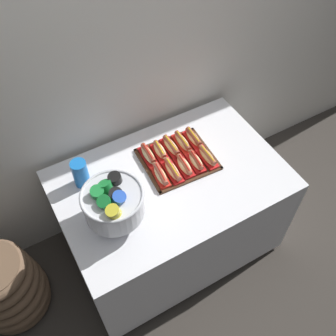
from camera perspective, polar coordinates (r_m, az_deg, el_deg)
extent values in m
plane|color=#38332D|center=(2.80, 0.34, -10.84)|extent=(10.00, 10.00, 0.00)
cube|color=silver|center=(2.11, -6.69, 17.34)|extent=(6.00, 0.10, 2.60)
cube|color=silver|center=(2.45, 0.38, -6.55)|extent=(1.29, 0.85, 0.71)
cylinder|color=black|center=(2.59, -7.07, -21.26)|extent=(0.05, 0.05, 0.04)
cylinder|color=black|center=(2.85, 13.26, -10.52)|extent=(0.05, 0.05, 0.04)
cylinder|color=black|center=(2.85, -12.57, -10.25)|extent=(0.05, 0.05, 0.04)
cylinder|color=black|center=(3.09, 6.11, -1.66)|extent=(0.05, 0.05, 0.04)
cylinder|color=brown|center=(2.56, -23.08, -15.88)|extent=(0.32, 0.32, 0.53)
torus|color=brown|center=(2.76, -21.61, -17.71)|extent=(0.43, 0.43, 0.08)
torus|color=brown|center=(2.68, -22.17, -17.01)|extent=(0.46, 0.46, 0.08)
torus|color=brown|center=(2.60, -22.77, -16.27)|extent=(0.45, 0.45, 0.08)
torus|color=brown|center=(2.53, -23.39, -15.48)|extent=(0.42, 0.42, 0.08)
cube|color=#472B19|center=(2.24, 1.43, 1.28)|extent=(0.42, 0.38, 0.01)
cube|color=#472B19|center=(2.15, 3.56, -1.75)|extent=(0.41, 0.04, 0.01)
cube|color=#472B19|center=(2.34, -0.51, 4.29)|extent=(0.41, 0.04, 0.01)
cube|color=#472B19|center=(2.19, -3.09, -0.35)|extent=(0.04, 0.36, 0.01)
cube|color=#472B19|center=(2.31, 5.73, 3.05)|extent=(0.04, 0.36, 0.01)
cube|color=red|center=(2.15, -1.10, -1.38)|extent=(0.08, 0.17, 0.02)
ellipsoid|color=#E0BC7F|center=(2.13, -1.11, -1.04)|extent=(0.07, 0.15, 0.04)
cylinder|color=#9E4C38|center=(2.12, -1.11, -0.85)|extent=(0.05, 0.15, 0.03)
cylinder|color=red|center=(2.11, -1.12, -0.61)|extent=(0.02, 0.13, 0.01)
cube|color=#B21414|center=(2.17, 0.69, -0.68)|extent=(0.08, 0.18, 0.02)
ellipsoid|color=beige|center=(2.15, 0.69, -0.34)|extent=(0.06, 0.17, 0.04)
cylinder|color=#9E4C38|center=(2.14, 0.69, -0.16)|extent=(0.04, 0.17, 0.03)
cylinder|color=yellow|center=(2.13, 0.70, 0.09)|extent=(0.02, 0.14, 0.01)
cube|color=#B21414|center=(2.19, 2.44, 0.02)|extent=(0.08, 0.16, 0.02)
ellipsoid|color=beige|center=(2.17, 2.45, 0.36)|extent=(0.07, 0.15, 0.04)
cylinder|color=#A8563D|center=(2.16, 2.46, 0.54)|extent=(0.04, 0.15, 0.03)
cylinder|color=red|center=(2.15, 2.48, 0.75)|extent=(0.02, 0.13, 0.01)
cube|color=red|center=(2.21, 4.15, 0.70)|extent=(0.08, 0.16, 0.02)
ellipsoid|color=beige|center=(2.20, 4.18, 1.04)|extent=(0.07, 0.15, 0.04)
cylinder|color=brown|center=(2.19, 4.20, 1.23)|extent=(0.04, 0.14, 0.03)
cylinder|color=red|center=(2.18, 4.21, 1.44)|extent=(0.02, 0.12, 0.01)
cube|color=red|center=(2.24, 5.82, 1.36)|extent=(0.06, 0.17, 0.02)
ellipsoid|color=#E0BC7F|center=(2.22, 5.87, 1.74)|extent=(0.05, 0.16, 0.04)
cylinder|color=#A8563D|center=(2.21, 5.90, 1.96)|extent=(0.03, 0.15, 0.03)
cylinder|color=yellow|center=(2.20, 5.92, 2.19)|extent=(0.01, 0.13, 0.01)
cube|color=#B21414|center=(2.24, -2.94, 1.63)|extent=(0.07, 0.17, 0.02)
ellipsoid|color=#E0BC7F|center=(2.22, -2.97, 2.03)|extent=(0.06, 0.16, 0.04)
cylinder|color=brown|center=(2.21, -2.98, 2.25)|extent=(0.04, 0.15, 0.03)
cylinder|color=red|center=(2.20, -3.00, 2.48)|extent=(0.01, 0.13, 0.01)
cube|color=#B21414|center=(2.26, -1.22, 2.28)|extent=(0.08, 0.16, 0.02)
ellipsoid|color=beige|center=(2.24, -1.22, 2.64)|extent=(0.07, 0.14, 0.04)
cylinder|color=#A8563D|center=(2.23, -1.23, 2.84)|extent=(0.04, 0.13, 0.03)
cylinder|color=yellow|center=(2.22, -1.24, 3.06)|extent=(0.02, 0.11, 0.01)
cube|color=#B21414|center=(2.28, 0.48, 2.92)|extent=(0.07, 0.18, 0.02)
ellipsoid|color=beige|center=(2.27, 0.49, 3.27)|extent=(0.05, 0.17, 0.04)
cylinder|color=#9E4C38|center=(2.26, 0.49, 3.47)|extent=(0.03, 0.16, 0.03)
cylinder|color=yellow|center=(2.25, 0.49, 3.71)|extent=(0.01, 0.13, 0.01)
cube|color=red|center=(2.31, 2.15, 3.54)|extent=(0.07, 0.18, 0.02)
ellipsoid|color=#E0BC7F|center=(2.29, 2.17, 3.92)|extent=(0.06, 0.17, 0.04)
cylinder|color=#9E4C38|center=(2.28, 2.17, 4.13)|extent=(0.03, 0.16, 0.03)
cylinder|color=yellow|center=(2.27, 2.18, 4.34)|extent=(0.01, 0.13, 0.01)
cube|color=red|center=(2.33, 3.78, 4.14)|extent=(0.07, 0.17, 0.02)
ellipsoid|color=beige|center=(2.32, 3.81, 4.51)|extent=(0.06, 0.16, 0.04)
cylinder|color=brown|center=(2.31, 3.82, 4.71)|extent=(0.04, 0.15, 0.03)
cylinder|color=yellow|center=(2.30, 3.84, 4.97)|extent=(0.01, 0.13, 0.01)
cylinder|color=silver|center=(2.02, -7.65, -7.57)|extent=(0.20, 0.20, 0.02)
cone|color=silver|center=(1.98, -7.78, -6.91)|extent=(0.07, 0.07, 0.07)
cylinder|color=silver|center=(1.89, -8.12, -5.23)|extent=(0.30, 0.30, 0.14)
torus|color=silver|center=(1.84, -8.36, -4.03)|extent=(0.31, 0.31, 0.02)
cylinder|color=black|center=(1.85, -7.76, -4.29)|extent=(0.08, 0.11, 0.14)
cylinder|color=black|center=(1.90, -7.66, -2.23)|extent=(0.11, 0.09, 0.13)
cylinder|color=#197A33|center=(1.87, -8.85, -3.68)|extent=(0.10, 0.13, 0.15)
cylinder|color=#197A33|center=(1.87, -10.41, -4.10)|extent=(0.08, 0.10, 0.14)
cylinder|color=#197A33|center=(1.83, -8.91, -5.38)|extent=(0.12, 0.10, 0.15)
cylinder|color=yellow|center=(1.80, -7.74, -6.94)|extent=(0.10, 0.08, 0.14)
cylinder|color=#1E47B2|center=(1.84, -7.51, -4.96)|extent=(0.11, 0.12, 0.14)
cylinder|color=blue|center=(2.15, -12.75, -1.28)|extent=(0.09, 0.09, 0.11)
cylinder|color=blue|center=(2.14, -12.84, -0.95)|extent=(0.09, 0.09, 0.11)
cylinder|color=blue|center=(2.12, -12.94, -0.62)|extent=(0.09, 0.09, 0.11)
cylinder|color=blue|center=(2.11, -13.03, -0.28)|extent=(0.09, 0.09, 0.11)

